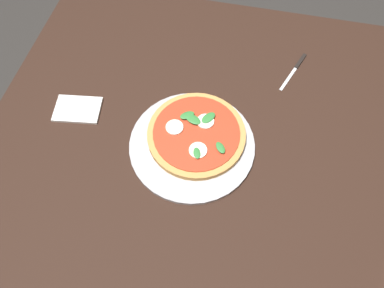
{
  "coord_description": "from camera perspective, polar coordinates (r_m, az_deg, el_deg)",
  "views": [
    {
      "loc": [
        -0.01,
        0.48,
        1.55
      ],
      "look_at": [
        0.09,
        0.03,
        0.72
      ],
      "focal_mm": 33.06,
      "sensor_mm": 36.0,
      "label": 1
    }
  ],
  "objects": [
    {
      "name": "dining_table",
      "position": [
        1.04,
        4.97,
        -2.17
      ],
      "size": [
        1.34,
        1.11,
        0.71
      ],
      "color": "black",
      "rests_on": "ground_plane"
    },
    {
      "name": "knife",
      "position": [
        1.16,
        16.47,
        11.81
      ],
      "size": [
        0.07,
        0.16,
        0.01
      ],
      "color": "black",
      "rests_on": "dining_table"
    },
    {
      "name": "napkin",
      "position": [
        1.07,
        -17.96,
        5.36
      ],
      "size": [
        0.14,
        0.11,
        0.01
      ],
      "primitive_type": "cube",
      "rotation": [
        0.0,
        0.0,
        0.14
      ],
      "color": "white",
      "rests_on": "dining_table"
    },
    {
      "name": "serving_tray",
      "position": [
        0.96,
        -0.0,
        -0.12
      ],
      "size": [
        0.34,
        0.34,
        0.01
      ],
      "primitive_type": "cylinder",
      "color": "#B2B2B7",
      "rests_on": "dining_table"
    },
    {
      "name": "pizza",
      "position": [
        0.95,
        0.66,
        1.45
      ],
      "size": [
        0.27,
        0.27,
        0.03
      ],
      "color": "tan",
      "rests_on": "serving_tray"
    },
    {
      "name": "ground_plane",
      "position": [
        1.62,
        3.26,
        -12.13
      ],
      "size": [
        6.0,
        6.0,
        0.0
      ],
      "primitive_type": "plane",
      "color": "#2D2B28"
    }
  ]
}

